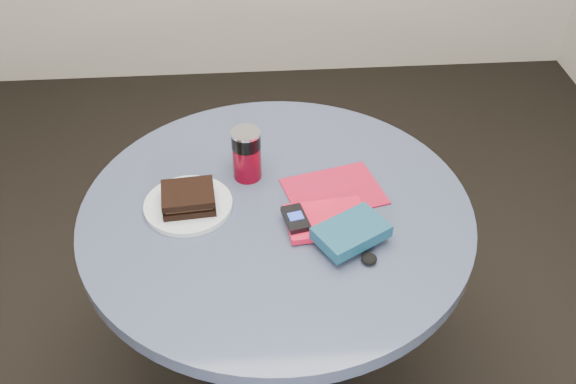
{
  "coord_description": "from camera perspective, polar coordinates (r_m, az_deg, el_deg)",
  "views": [
    {
      "loc": [
        -0.06,
        -1.21,
        1.84
      ],
      "look_at": [
        0.03,
        0.0,
        0.8
      ],
      "focal_mm": 40.0,
      "sensor_mm": 36.0,
      "label": 1
    }
  ],
  "objects": [
    {
      "name": "mp3_player",
      "position": [
        1.56,
        0.68,
        -2.36
      ],
      "size": [
        0.07,
        0.1,
        0.02
      ],
      "color": "black",
      "rests_on": "red_book"
    },
    {
      "name": "pepper_grinder",
      "position": [
        1.74,
        -4.01,
        3.76
      ],
      "size": [
        0.05,
        0.05,
        0.09
      ],
      "color": "#4A381F",
      "rests_on": "table"
    },
    {
      "name": "red_book",
      "position": [
        1.58,
        3.43,
        -2.47
      ],
      "size": [
        0.21,
        0.15,
        0.02
      ],
      "primitive_type": "cube",
      "rotation": [
        0.0,
        0.0,
        0.1
      ],
      "color": "red",
      "rests_on": "magazine"
    },
    {
      "name": "ground",
      "position": [
        2.2,
        -0.81,
        -16.07
      ],
      "size": [
        4.0,
        4.0,
        0.0
      ],
      "primitive_type": "plane",
      "color": "black",
      "rests_on": "ground"
    },
    {
      "name": "soda_can",
      "position": [
        1.69,
        -3.69,
        3.36
      ],
      "size": [
        0.08,
        0.08,
        0.14
      ],
      "color": "maroon",
      "rests_on": "table"
    },
    {
      "name": "novel",
      "position": [
        1.52,
        5.63,
        -3.58
      ],
      "size": [
        0.2,
        0.18,
        0.03
      ],
      "primitive_type": "cube",
      "rotation": [
        0.0,
        0.0,
        0.52
      ],
      "color": "navy",
      "rests_on": "red_book"
    },
    {
      "name": "plate",
      "position": [
        1.65,
        -8.86,
        -1.15
      ],
      "size": [
        0.27,
        0.27,
        0.01
      ],
      "primitive_type": "cylinder",
      "rotation": [
        0.0,
        0.0,
        0.21
      ],
      "color": "silver",
      "rests_on": "table"
    },
    {
      "name": "table",
      "position": [
        1.74,
        -0.99,
        -5.38
      ],
      "size": [
        1.0,
        1.0,
        0.75
      ],
      "color": "black",
      "rests_on": "ground"
    },
    {
      "name": "sandwich",
      "position": [
        1.62,
        -8.85,
        -0.52
      ],
      "size": [
        0.14,
        0.12,
        0.05
      ],
      "color": "black",
      "rests_on": "plate"
    },
    {
      "name": "magazine",
      "position": [
        1.68,
        4.09,
        0.05
      ],
      "size": [
        0.28,
        0.24,
        0.0
      ],
      "primitive_type": "cube",
      "rotation": [
        0.0,
        0.0,
        0.25
      ],
      "color": "maroon",
      "rests_on": "table"
    },
    {
      "name": "headphones",
      "position": [
        1.51,
        6.3,
        -5.51
      ],
      "size": [
        0.1,
        0.09,
        0.02
      ],
      "color": "black",
      "rests_on": "table"
    }
  ]
}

